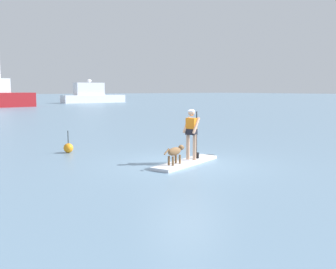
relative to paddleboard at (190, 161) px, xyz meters
The scene contains 6 objects.
ground_plane 0.23m from the paddleboard, 161.80° to the right, with size 400.00×400.00×0.00m, color slate.
paddleboard is the anchor object (origin of this frame).
person_paddler 1.05m from the paddleboard, 18.20° to the left, with size 0.67×0.58×1.71m.
dog 0.99m from the paddleboard, 161.80° to the right, with size 1.09×0.44×0.59m.
moored_boat_far_starboard 61.67m from the paddleboard, 66.73° to the left, with size 12.11×2.46×4.34m.
marker_buoy 5.12m from the paddleboard, 118.04° to the left, with size 0.38×0.38×0.88m.
Camera 1 is at (-8.26, -9.90, 2.48)m, focal length 41.92 mm.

